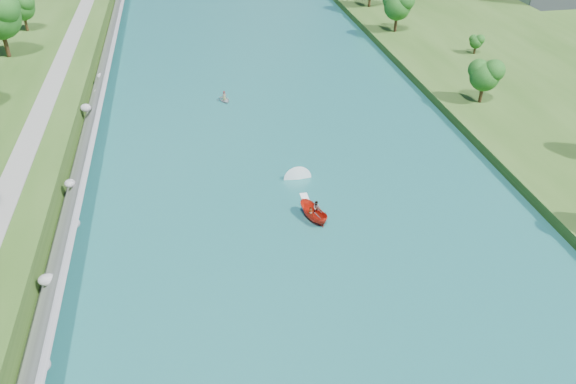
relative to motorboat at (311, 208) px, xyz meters
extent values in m
plane|color=#2D5119|center=(-1.25, -11.25, -0.89)|extent=(260.00, 260.00, 0.00)
cube|color=#165751|center=(-1.25, 8.75, -0.84)|extent=(55.00, 240.00, 0.10)
cube|color=slate|center=(-27.10, 8.75, 0.91)|extent=(3.54, 236.00, 4.05)
ellipsoid|color=gray|center=(-26.54, -18.30, 0.27)|extent=(1.22, 1.38, 0.69)
ellipsoid|color=gray|center=(-27.58, -8.64, 1.21)|extent=(1.68, 1.35, 1.08)
ellipsoid|color=gray|center=(-26.58, 0.87, 0.68)|extent=(1.67, 1.70, 0.92)
ellipsoid|color=gray|center=(-27.60, 8.07, 1.58)|extent=(1.23, 1.39, 0.90)
ellipsoid|color=gray|center=(-26.77, 18.84, 0.52)|extent=(1.14, 1.43, 0.83)
ellipsoid|color=gray|center=(-28.00, 29.24, 1.78)|extent=(1.56, 1.54, 1.15)
ellipsoid|color=gray|center=(-27.23, 38.07, 0.57)|extent=(1.32, 1.55, 0.90)
ellipsoid|color=gray|center=(-27.23, 43.79, 1.03)|extent=(1.29, 1.51, 0.87)
cube|color=gray|center=(-33.75, 8.75, 2.66)|extent=(3.00, 200.00, 0.10)
ellipsoid|color=#164412|center=(-43.09, 67.43, 7.00)|extent=(5.27, 5.27, 8.78)
ellipsoid|color=#164412|center=(32.31, 22.68, 4.67)|extent=(4.88, 4.88, 8.14)
ellipsoid|color=#164412|center=(41.62, 43.48, 2.77)|extent=(2.60, 2.60, 4.33)
ellipsoid|color=#164412|center=(31.49, 59.37, 5.53)|extent=(5.91, 5.91, 9.85)
imported|color=red|center=(-0.02, -1.16, 0.10)|extent=(3.34, 4.97, 1.80)
imported|color=#66605B|center=(-0.42, -1.56, 0.34)|extent=(0.62, 0.46, 1.56)
imported|color=#66605B|center=(0.48, -0.66, 0.40)|extent=(1.01, 0.92, 1.70)
cube|color=white|center=(-0.02, 1.84, -0.76)|extent=(0.90, 5.00, 0.06)
imported|color=#919599|center=(-6.97, 33.56, -0.51)|extent=(2.70, 3.23, 0.58)
imported|color=#66605B|center=(-6.97, 33.56, 0.19)|extent=(0.80, 0.60, 1.47)
camera|label=1|loc=(-12.55, -51.92, 37.27)|focal=35.00mm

